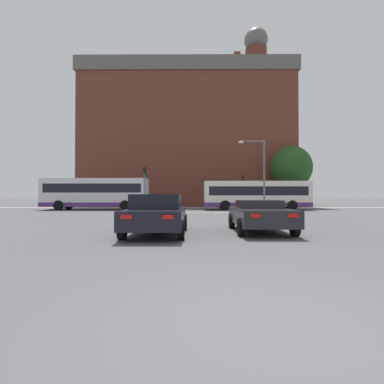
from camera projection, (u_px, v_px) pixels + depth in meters
name	position (u px, v px, depth m)	size (l,w,h in m)	color
ground_plane	(269.00, 325.00, 3.19)	(400.00, 400.00, 0.00)	#545456
stop_line_strip	(203.00, 213.00, 25.61)	(7.88, 0.30, 0.01)	silver
far_pavement	(200.00, 208.00, 37.34)	(68.75, 2.50, 0.01)	#A09B91
brick_civic_building	(188.00, 137.00, 45.75)	(30.67, 11.63, 27.23)	brown
car_saloon_left	(157.00, 214.00, 10.84)	(2.10, 4.53, 1.45)	black
car_roadster_right	(260.00, 215.00, 11.62)	(2.09, 4.33, 1.23)	#232328
bus_crossing_lead	(256.00, 195.00, 30.94)	(10.76, 2.71, 2.95)	silver
bus_crossing_trailing	(96.00, 193.00, 30.94)	(10.70, 2.63, 3.23)	silver
traffic_light_far_right	(243.00, 186.00, 36.72)	(0.26, 0.31, 3.90)	slate
traffic_light_near_left	(144.00, 182.00, 26.39)	(0.26, 0.31, 3.99)	slate
street_lamp_junction	(259.00, 167.00, 27.63)	(2.46, 0.36, 6.65)	slate
pedestrian_waiting	(216.00, 200.00, 37.51)	(0.46, 0.39, 1.65)	brown
tree_by_building	(291.00, 167.00, 38.60)	(5.26, 5.26, 7.93)	#4C3823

